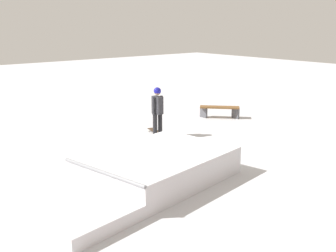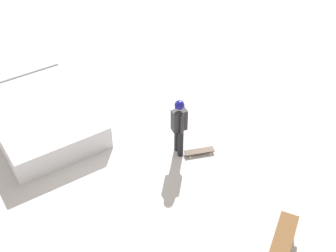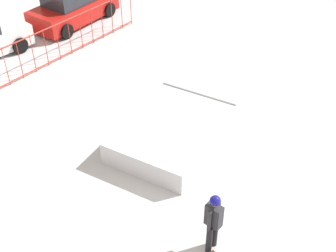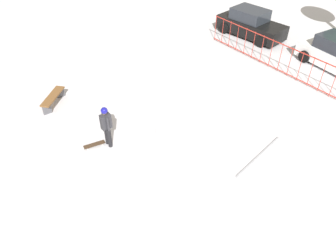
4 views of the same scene
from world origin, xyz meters
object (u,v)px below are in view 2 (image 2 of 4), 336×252
(skater, at_px, (179,123))
(skateboard, at_px, (199,151))
(skate_ramp, at_px, (35,110))
(park_bench, at_px, (281,245))

(skater, bearing_deg, skateboard, -28.06)
(skater, relative_size, skateboard, 2.10)
(skate_ramp, bearing_deg, park_bench, -159.43)
(skater, distance_m, park_bench, 3.87)
(skate_ramp, xyz_separation_m, skateboard, (-3.19, -3.68, -0.24))
(skater, height_order, skateboard, skater)
(skate_ramp, height_order, skateboard, skate_ramp)
(skater, bearing_deg, skate_ramp, 137.83)
(skateboard, distance_m, park_bench, 3.51)
(skate_ramp, bearing_deg, skateboard, -140.21)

